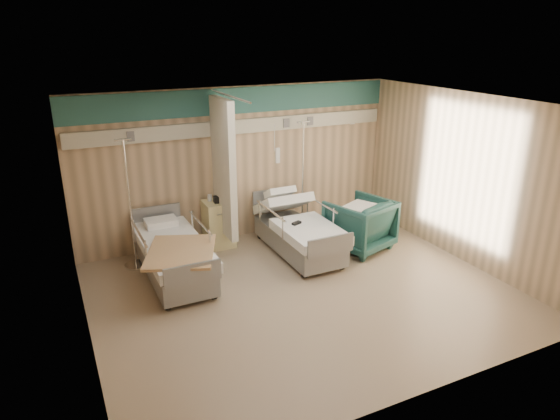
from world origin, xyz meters
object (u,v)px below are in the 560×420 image
at_px(bedside_cabinet, 219,224).
at_px(iv_stand_left, 134,242).
at_px(bed_right, 298,236).
at_px(bed_left, 174,260).
at_px(iv_stand_right, 302,209).
at_px(visitor_armchair, 360,224).

bearing_deg(bedside_cabinet, iv_stand_left, -173.30).
height_order(bed_right, bed_left, same).
bearing_deg(bed_left, iv_stand_right, 18.30).
relative_size(visitor_armchair, iv_stand_right, 0.47).
height_order(bed_left, iv_stand_right, iv_stand_right).
bearing_deg(bed_right, iv_stand_right, 58.53).
xyz_separation_m(bed_left, iv_stand_right, (2.76, 0.91, 0.12)).
bearing_deg(bed_right, visitor_armchair, -14.96).
distance_m(visitor_armchair, iv_stand_right, 1.31).
height_order(bedside_cabinet, iv_stand_left, iv_stand_left).
bearing_deg(bedside_cabinet, bed_right, -38.05).
height_order(bed_left, iv_stand_left, iv_stand_left).
xyz_separation_m(bed_right, visitor_armchair, (1.08, -0.29, 0.14)).
xyz_separation_m(bedside_cabinet, iv_stand_right, (1.71, 0.01, 0.01)).
bearing_deg(iv_stand_right, visitor_armchair, -66.69).
distance_m(bed_left, iv_stand_right, 2.91).
bearing_deg(bedside_cabinet, bed_left, -139.40).
bearing_deg(visitor_armchair, bed_left, -21.89).
bearing_deg(bedside_cabinet, iv_stand_right, 0.41).
distance_m(bed_right, bed_left, 2.20).
relative_size(bed_left, visitor_armchair, 2.14).
height_order(bedside_cabinet, iv_stand_right, iv_stand_right).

